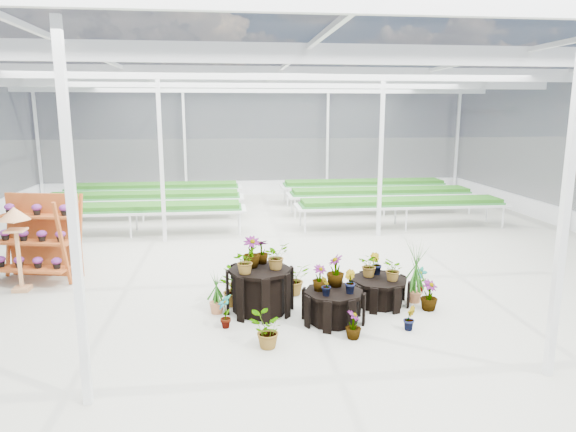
{
  "coord_description": "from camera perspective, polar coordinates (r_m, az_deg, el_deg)",
  "views": [
    {
      "loc": [
        -1.24,
        -9.93,
        3.49
      ],
      "look_at": [
        0.02,
        0.77,
        1.3
      ],
      "focal_mm": 32.0,
      "sensor_mm": 36.0,
      "label": 1
    }
  ],
  "objects": [
    {
      "name": "nursery_plants",
      "position": [
        9.3,
        2.02,
        -7.21
      ],
      "size": [
        4.33,
        2.82,
        1.34
      ],
      "color": "#215916",
      "rests_on": "ground"
    },
    {
      "name": "steel_frame",
      "position": [
        10.09,
        0.43,
        4.42
      ],
      "size": [
        18.0,
        24.0,
        4.5
      ],
      "primitive_type": null,
      "color": "silver",
      "rests_on": "ground"
    },
    {
      "name": "shelf_rack",
      "position": [
        11.85,
        -26.34,
        -2.33
      ],
      "size": [
        1.86,
        1.25,
        1.81
      ],
      "primitive_type": null,
      "rotation": [
        0.0,
        0.0,
        -0.22
      ],
      "color": "#954219",
      "rests_on": "ground"
    },
    {
      "name": "greenhouse_shell",
      "position": [
        10.09,
        0.43,
        4.42
      ],
      "size": [
        18.0,
        24.0,
        4.5
      ],
      "primitive_type": null,
      "color": "white",
      "rests_on": "ground"
    },
    {
      "name": "ground_plane",
      "position": [
        10.6,
        0.41,
        -7.74
      ],
      "size": [
        24.0,
        24.0,
        0.0
      ],
      "primitive_type": "plane",
      "color": "gray",
      "rests_on": "ground"
    },
    {
      "name": "nursery_benches",
      "position": [
        17.45,
        -2.5,
        1.34
      ],
      "size": [
        16.0,
        7.0,
        0.84
      ],
      "primitive_type": null,
      "color": "silver",
      "rests_on": "ground"
    },
    {
      "name": "bird_table",
      "position": [
        11.36,
        -27.81,
        -3.31
      ],
      "size": [
        0.5,
        0.5,
        1.7
      ],
      "primitive_type": null,
      "rotation": [
        0.0,
        0.0,
        0.28
      ],
      "color": "tan",
      "rests_on": "ground"
    },
    {
      "name": "plinth_low",
      "position": [
        9.71,
        10.06,
        -8.25
      ],
      "size": [
        1.36,
        1.36,
        0.48
      ],
      "primitive_type": "cylinder",
      "rotation": [
        0.0,
        0.0,
        0.33
      ],
      "color": "black",
      "rests_on": "ground"
    },
    {
      "name": "plinth_mid",
      "position": [
        8.83,
        5.06,
        -9.95
      ],
      "size": [
        1.34,
        1.34,
        0.54
      ],
      "primitive_type": "cylinder",
      "rotation": [
        0.0,
        0.0,
        -0.39
      ],
      "color": "black",
      "rests_on": "ground"
    },
    {
      "name": "plinth_tall",
      "position": [
        9.19,
        -3.12,
        -8.22
      ],
      "size": [
        1.27,
        1.27,
        0.79
      ],
      "primitive_type": "cylinder",
      "rotation": [
        0.0,
        0.0,
        0.11
      ],
      "color": "black",
      "rests_on": "ground"
    }
  ]
}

